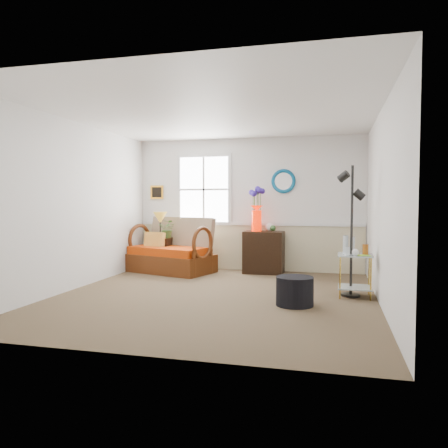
% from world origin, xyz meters
% --- Properties ---
extents(floor, '(4.50, 5.00, 0.01)m').
position_xyz_m(floor, '(0.00, 0.00, 0.00)').
color(floor, brown).
rests_on(floor, ground).
extents(ceiling, '(4.50, 5.00, 0.01)m').
position_xyz_m(ceiling, '(0.00, 0.00, 2.60)').
color(ceiling, white).
rests_on(ceiling, walls).
extents(walls, '(4.51, 5.01, 2.60)m').
position_xyz_m(walls, '(0.00, 0.00, 1.30)').
color(walls, silver).
rests_on(walls, floor).
extents(wainscot, '(4.46, 0.02, 0.90)m').
position_xyz_m(wainscot, '(0.00, 2.48, 0.45)').
color(wainscot, '#C3B993').
rests_on(wainscot, walls).
extents(chair_rail, '(4.46, 0.04, 0.06)m').
position_xyz_m(chair_rail, '(0.00, 2.47, 0.92)').
color(chair_rail, silver).
rests_on(chair_rail, walls).
extents(window, '(1.14, 0.06, 1.44)m').
position_xyz_m(window, '(-0.90, 2.47, 1.60)').
color(window, white).
rests_on(window, walls).
extents(picture, '(0.28, 0.03, 0.28)m').
position_xyz_m(picture, '(-1.92, 2.48, 1.55)').
color(picture, orange).
rests_on(picture, walls).
extents(mirror, '(0.47, 0.07, 0.47)m').
position_xyz_m(mirror, '(0.70, 2.48, 1.75)').
color(mirror, '#116E9C').
rests_on(mirror, walls).
extents(loveseat, '(1.80, 1.35, 1.05)m').
position_xyz_m(loveseat, '(-1.40, 1.88, 0.52)').
color(loveseat, maroon).
rests_on(loveseat, floor).
extents(throw_pillow, '(0.44, 0.20, 0.42)m').
position_xyz_m(throw_pillow, '(-1.72, 1.84, 0.55)').
color(throw_pillow, orange).
rests_on(throw_pillow, loveseat).
extents(lamp_stand, '(0.36, 0.36, 0.64)m').
position_xyz_m(lamp_stand, '(-1.65, 2.03, 0.32)').
color(lamp_stand, black).
rests_on(lamp_stand, floor).
extents(table_lamp, '(0.33, 0.33, 0.51)m').
position_xyz_m(table_lamp, '(-1.68, 2.06, 0.90)').
color(table_lamp, '#B88826').
rests_on(table_lamp, lamp_stand).
extents(potted_plant, '(0.32, 0.36, 0.28)m').
position_xyz_m(potted_plant, '(-1.50, 2.00, 0.78)').
color(potted_plant, '#375F2C').
rests_on(potted_plant, lamp_stand).
extents(cabinet, '(0.75, 0.48, 0.79)m').
position_xyz_m(cabinet, '(0.37, 2.18, 0.40)').
color(cabinet, black).
rests_on(cabinet, floor).
extents(flower_vase, '(0.32, 0.32, 0.82)m').
position_xyz_m(flower_vase, '(0.23, 2.19, 1.21)').
color(flower_vase, '#F61C00').
rests_on(flower_vase, cabinet).
extents(side_table, '(0.49, 0.49, 0.61)m').
position_xyz_m(side_table, '(1.95, 0.44, 0.31)').
color(side_table, gold).
rests_on(side_table, floor).
extents(tabletop_items, '(0.52, 0.52, 0.26)m').
position_xyz_m(tabletop_items, '(1.97, 0.44, 0.74)').
color(tabletop_items, silver).
rests_on(tabletop_items, side_table).
extents(floor_lamp, '(0.36, 0.36, 1.87)m').
position_xyz_m(floor_lamp, '(1.90, 0.48, 0.94)').
color(floor_lamp, black).
rests_on(floor_lamp, floor).
extents(ottoman, '(0.59, 0.59, 0.38)m').
position_xyz_m(ottoman, '(1.16, -0.28, 0.19)').
color(ottoman, black).
rests_on(ottoman, floor).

